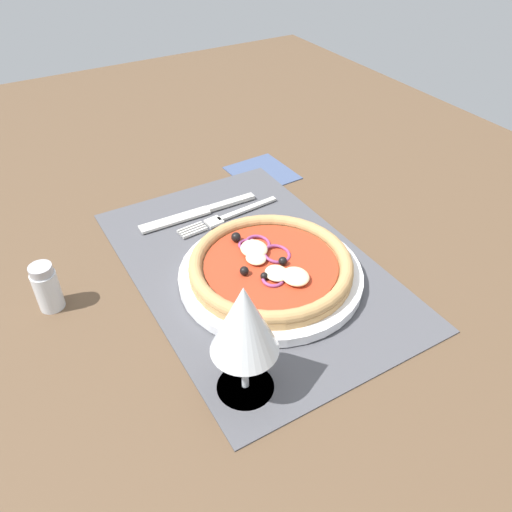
{
  "coord_description": "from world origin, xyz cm",
  "views": [
    {
      "loc": [
        -48.4,
        27.61,
        46.42
      ],
      "look_at": [
        -1.19,
        0.0,
        2.76
      ],
      "focal_mm": 35.67,
      "sensor_mm": 36.0,
      "label": 1
    }
  ],
  "objects": [
    {
      "name": "ground_plane",
      "position": [
        0.0,
        0.0,
        -1.2
      ],
      "size": [
        190.0,
        140.0,
        2.4
      ],
      "primitive_type": "cube",
      "color": "brown"
    },
    {
      "name": "placemat",
      "position": [
        0.0,
        0.0,
        0.2
      ],
      "size": [
        47.93,
        31.5,
        0.4
      ],
      "primitive_type": "cube",
      "color": "#4C4C51",
      "rests_on": "ground_plane"
    },
    {
      "name": "plate",
      "position": [
        -3.97,
        -0.68,
        1.08
      ],
      "size": [
        25.07,
        25.07,
        1.36
      ],
      "primitive_type": "cylinder",
      "color": "white",
      "rests_on": "placemat"
    },
    {
      "name": "pizza",
      "position": [
        -3.95,
        -0.67,
        2.86
      ],
      "size": [
        22.13,
        22.13,
        2.68
      ],
      "color": "tan",
      "rests_on": "plate"
    },
    {
      "name": "fork",
      "position": [
        12.15,
        -1.88,
        0.62
      ],
      "size": [
        3.02,
        18.06,
        0.44
      ],
      "rotation": [
        0.0,
        0.0,
        1.66
      ],
      "color": "silver",
      "rests_on": "placemat"
    },
    {
      "name": "knife",
      "position": [
        15.58,
        1.09,
        0.65
      ],
      "size": [
        2.13,
        20.02,
        0.62
      ],
      "rotation": [
        0.0,
        0.0,
        1.56
      ],
      "color": "silver",
      "rests_on": "placemat"
    },
    {
      "name": "wine_glass",
      "position": [
        -17.74,
        11.03,
        10.06
      ],
      "size": [
        7.2,
        7.2,
        14.9
      ],
      "color": "silver",
      "rests_on": "ground_plane"
    },
    {
      "name": "napkin",
      "position": [
        22.31,
        -15.03,
        0.18
      ],
      "size": [
        11.86,
        10.78,
        0.36
      ],
      "primitive_type": "cube",
      "rotation": [
        0.0,
        0.0,
        0.05
      ],
      "color": "#425175",
      "rests_on": "ground_plane"
    },
    {
      "name": "pepper_shaker",
      "position": [
        6.13,
        26.39,
        3.25
      ],
      "size": [
        3.2,
        3.2,
        6.7
      ],
      "color": "silver",
      "rests_on": "ground_plane"
    }
  ]
}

